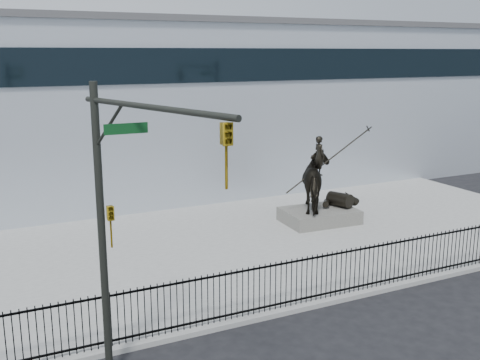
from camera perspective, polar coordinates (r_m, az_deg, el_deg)
name	(u,v)px	position (r m, az deg, el deg)	size (l,w,h in m)	color
ground	(351,319)	(17.17, 11.17, -13.69)	(120.00, 120.00, 0.00)	black
plaza	(244,245)	(22.64, 0.42, -6.58)	(30.00, 12.00, 0.15)	gray
building	(146,107)	(33.64, -9.54, 7.37)	(44.00, 14.00, 9.00)	silver
picket_fence	(327,275)	(17.72, 8.83, -9.54)	(22.10, 0.10, 1.50)	black
statue_plinth	(319,216)	(25.45, 8.06, -3.61)	(3.20, 2.20, 0.60)	#56544E
equestrian_statue	(322,182)	(25.09, 8.29, -0.18)	(4.11, 2.65, 3.48)	black
traffic_signal_left	(121,223)	(12.35, -12.02, -4.25)	(1.52, 4.84, 7.00)	#242621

